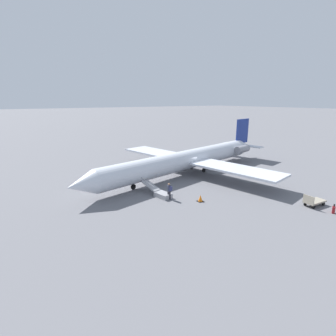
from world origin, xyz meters
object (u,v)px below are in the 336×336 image
at_px(boarding_stairs, 160,193).
at_px(luggage_cart, 314,201).
at_px(suitcase, 334,210).
at_px(passenger, 169,190).
at_px(airplane_main, 190,159).

xyz_separation_m(boarding_stairs, luggage_cart, (-11.07, 10.47, 0.09)).
bearing_deg(suitcase, passenger, -46.88).
relative_size(airplane_main, boarding_stairs, 8.14).
bearing_deg(passenger, boarding_stairs, 5.96).
height_order(passenger, luggage_cart, passenger).
xyz_separation_m(airplane_main, suitcase, (-2.51, 17.92, -1.71)).
height_order(luggage_cart, suitcase, luggage_cart).
bearing_deg(boarding_stairs, airplane_main, -67.48).
xyz_separation_m(passenger, luggage_cart, (-10.71, 9.30, -0.54)).
distance_m(passenger, luggage_cart, 14.20).
bearing_deg(boarding_stairs, suitcase, -149.79).
xyz_separation_m(airplane_main, passenger, (7.99, 6.71, -1.03)).
relative_size(luggage_cart, suitcase, 2.59).
relative_size(boarding_stairs, suitcase, 4.70).
bearing_deg(luggage_cart, boarding_stairs, -38.75).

